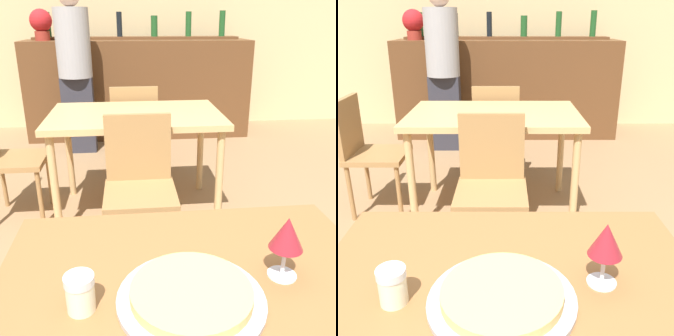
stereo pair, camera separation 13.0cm
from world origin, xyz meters
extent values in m
cube|color=#D1B784|center=(0.00, 4.40, 1.40)|extent=(8.00, 0.05, 2.80)
cube|color=brown|center=(0.00, 0.00, 0.74)|extent=(0.95, 0.83, 0.04)
cylinder|color=brown|center=(-0.41, 0.36, 0.36)|extent=(0.05, 0.05, 0.72)
cylinder|color=brown|center=(0.41, 0.36, 0.36)|extent=(0.05, 0.05, 0.72)
cube|color=tan|center=(-0.09, 1.87, 0.73)|extent=(1.17, 0.78, 0.04)
cylinder|color=tan|center=(-0.61, 1.54, 0.35)|extent=(0.05, 0.05, 0.71)
cylinder|color=tan|center=(0.44, 1.54, 0.35)|extent=(0.05, 0.05, 0.71)
cylinder|color=tan|center=(-0.61, 2.20, 0.35)|extent=(0.05, 0.05, 0.71)
cylinder|color=tan|center=(0.44, 2.20, 0.35)|extent=(0.05, 0.05, 0.71)
cube|color=brown|center=(0.00, 3.90, 0.56)|extent=(2.60, 0.56, 1.12)
cube|color=brown|center=(0.00, 4.04, 1.14)|extent=(2.39, 0.24, 0.03)
cylinder|color=#1E5123|center=(-1.02, 4.04, 1.29)|extent=(0.07, 0.07, 0.27)
cylinder|color=black|center=(-0.61, 4.04, 1.28)|extent=(0.08, 0.08, 0.26)
cylinder|color=black|center=(-0.20, 4.04, 1.29)|extent=(0.06, 0.06, 0.27)
cylinder|color=#1E5123|center=(0.20, 4.04, 1.27)|extent=(0.08, 0.08, 0.23)
cylinder|color=#1E5123|center=(0.61, 4.04, 1.29)|extent=(0.07, 0.07, 0.28)
cylinder|color=#1E5123|center=(1.02, 4.04, 1.30)|extent=(0.07, 0.07, 0.29)
cube|color=olive|center=(-0.09, 1.23, 0.43)|extent=(0.40, 0.40, 0.04)
cube|color=olive|center=(-0.09, 1.41, 0.65)|extent=(0.38, 0.04, 0.40)
cylinder|color=olive|center=(-0.26, 1.06, 0.21)|extent=(0.03, 0.03, 0.41)
cylinder|color=olive|center=(0.08, 1.06, 0.21)|extent=(0.03, 0.03, 0.41)
cylinder|color=olive|center=(-0.26, 1.40, 0.21)|extent=(0.03, 0.03, 0.41)
cylinder|color=olive|center=(0.08, 1.40, 0.21)|extent=(0.03, 0.03, 0.41)
cube|color=olive|center=(-0.09, 2.51, 0.43)|extent=(0.40, 0.40, 0.04)
cube|color=olive|center=(-0.09, 2.33, 0.65)|extent=(0.38, 0.04, 0.40)
cylinder|color=olive|center=(0.08, 2.68, 0.21)|extent=(0.03, 0.03, 0.41)
cylinder|color=olive|center=(-0.26, 2.68, 0.21)|extent=(0.03, 0.03, 0.41)
cylinder|color=olive|center=(0.08, 2.34, 0.21)|extent=(0.03, 0.03, 0.41)
cylinder|color=olive|center=(-0.26, 2.34, 0.21)|extent=(0.03, 0.03, 0.41)
cube|color=olive|center=(-0.92, 1.87, 0.43)|extent=(0.40, 0.40, 0.04)
cylinder|color=olive|center=(-0.75, 1.70, 0.21)|extent=(0.03, 0.03, 0.41)
cylinder|color=olive|center=(-0.75, 2.04, 0.21)|extent=(0.03, 0.03, 0.41)
cylinder|color=olive|center=(-1.09, 2.04, 0.21)|extent=(0.03, 0.03, 0.41)
cylinder|color=#A3A3A8|center=(-0.02, 0.00, 0.76)|extent=(0.33, 0.33, 0.01)
cylinder|color=#E0B266|center=(-0.02, 0.00, 0.78)|extent=(0.27, 0.27, 0.02)
cylinder|color=beige|center=(-0.25, 0.00, 0.79)|extent=(0.06, 0.06, 0.07)
cylinder|color=silver|center=(-0.25, 0.00, 0.83)|extent=(0.06, 0.06, 0.02)
cube|color=#2D2D38|center=(-0.66, 3.32, 0.40)|extent=(0.32, 0.18, 0.79)
cylinder|color=#9E9EA3|center=(-0.66, 3.32, 1.12)|extent=(0.34, 0.34, 0.66)
cylinder|color=silver|center=(0.22, 0.06, 0.76)|extent=(0.07, 0.07, 0.00)
cylinder|color=silver|center=(0.22, 0.06, 0.80)|extent=(0.01, 0.01, 0.07)
cone|color=maroon|center=(0.22, 0.06, 0.88)|extent=(0.08, 0.08, 0.08)
cylinder|color=maroon|center=(-1.05, 3.85, 1.17)|extent=(0.16, 0.16, 0.10)
sphere|color=red|center=(-1.05, 3.85, 1.33)|extent=(0.24, 0.24, 0.24)
camera|label=1|loc=(-0.14, -0.65, 1.34)|focal=40.00mm
camera|label=2|loc=(-0.01, -0.66, 1.34)|focal=40.00mm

